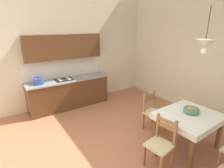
% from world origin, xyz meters
% --- Properties ---
extents(ground_plane, '(6.42, 6.18, 0.10)m').
position_xyz_m(ground_plane, '(0.00, 0.00, -0.05)').
color(ground_plane, '#AD6B4C').
extents(wall_back, '(6.42, 0.12, 4.17)m').
position_xyz_m(wall_back, '(0.00, 2.85, 2.09)').
color(wall_back, beige).
rests_on(wall_back, ground_plane).
extents(wall_right, '(0.12, 6.18, 4.17)m').
position_xyz_m(wall_right, '(2.97, 0.00, 2.09)').
color(wall_right, beige).
rests_on(wall_right, ground_plane).
extents(kitchen_cabinetry, '(2.44, 0.63, 2.20)m').
position_xyz_m(kitchen_cabinetry, '(-0.02, 2.52, 0.86)').
color(kitchen_cabinetry, '#56331C').
rests_on(kitchen_cabinetry, ground_plane).
extents(dining_table, '(1.22, 1.07, 0.75)m').
position_xyz_m(dining_table, '(1.30, -0.76, 0.62)').
color(dining_table, brown).
rests_on(dining_table, ground_plane).
extents(dining_chair_tv_side, '(0.48, 0.48, 0.93)m').
position_xyz_m(dining_chair_tv_side, '(0.44, -0.82, 0.44)').
color(dining_chair_tv_side, '#D1BC89').
rests_on(dining_chair_tv_side, ground_plane).
extents(dining_chair_kitchen_side, '(0.47, 0.47, 0.93)m').
position_xyz_m(dining_chair_kitchen_side, '(1.23, 0.13, 0.44)').
color(dining_chair_kitchen_side, '#D1BC89').
rests_on(dining_chair_kitchen_side, ground_plane).
extents(fruit_bowl, '(0.30, 0.30, 0.12)m').
position_xyz_m(fruit_bowl, '(1.40, -0.73, 0.81)').
color(fruit_bowl, '#4C7F5B').
rests_on(fruit_bowl, dining_table).
extents(pendant_lamp, '(0.32, 0.32, 0.80)m').
position_xyz_m(pendant_lamp, '(1.31, -0.85, 2.15)').
color(pendant_lamp, black).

